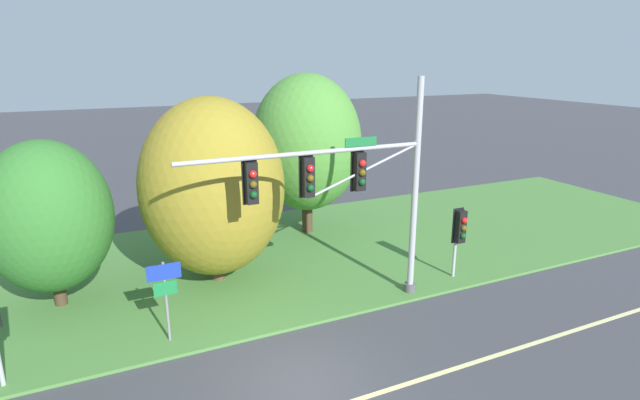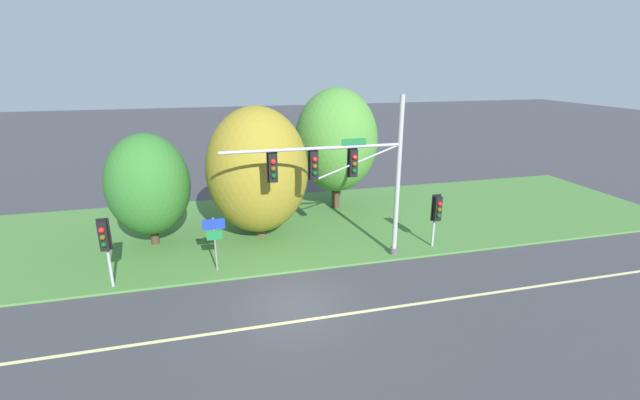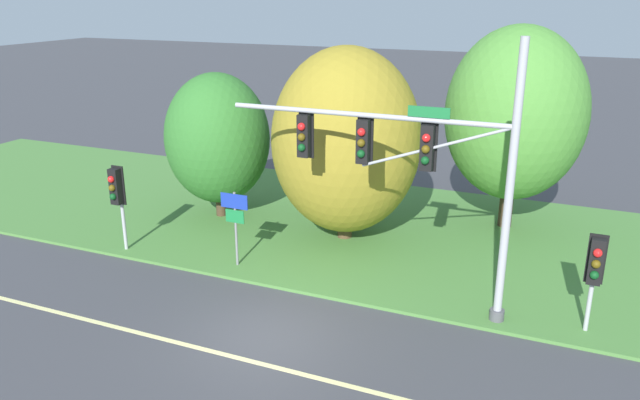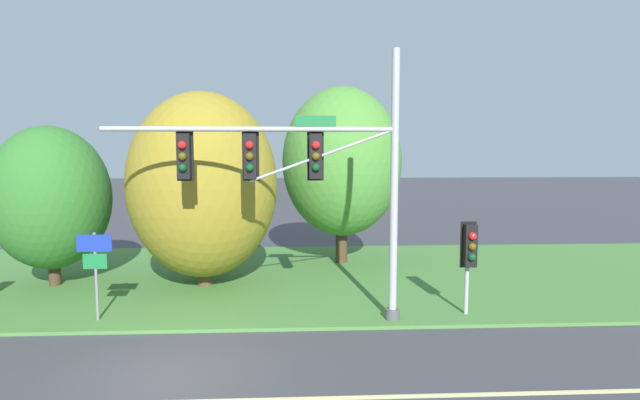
{
  "view_description": "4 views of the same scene",
  "coord_description": "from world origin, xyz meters",
  "px_view_note": "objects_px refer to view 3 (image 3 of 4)",
  "views": [
    {
      "loc": [
        -4.33,
        -10.33,
        8.19
      ],
      "look_at": [
        2.55,
        4.43,
        3.5
      ],
      "focal_mm": 28.0,
      "sensor_mm": 36.0,
      "label": 1
    },
    {
      "loc": [
        -2.67,
        -14.33,
        8.9
      ],
      "look_at": [
        2.19,
        4.65,
        2.59
      ],
      "focal_mm": 24.0,
      "sensor_mm": 36.0,
      "label": 2
    },
    {
      "loc": [
        6.93,
        -12.66,
        8.66
      ],
      "look_at": [
        0.15,
        3.26,
        2.78
      ],
      "focal_mm": 35.0,
      "sensor_mm": 36.0,
      "label": 3
    },
    {
      "loc": [
        2.73,
        -10.55,
        4.84
      ],
      "look_at": [
        3.44,
        3.67,
        3.45
      ],
      "focal_mm": 28.0,
      "sensor_mm": 36.0,
      "label": 4
    }
  ],
  "objects_px": {
    "traffic_signal_mast": "(417,160)",
    "pedestrian_signal_near_kerb": "(117,191)",
    "route_sign_post": "(235,216)",
    "tree_nearest_road": "(218,139)",
    "tree_left_of_mast": "(346,141)",
    "tree_behind_signpost": "(515,114)",
    "pedestrian_signal_further_along": "(595,266)"
  },
  "relations": [
    {
      "from": "pedestrian_signal_further_along",
      "to": "tree_left_of_mast",
      "type": "bearing_deg",
      "value": 155.17
    },
    {
      "from": "route_sign_post",
      "to": "tree_nearest_road",
      "type": "distance_m",
      "value": 5.1
    },
    {
      "from": "pedestrian_signal_further_along",
      "to": "tree_behind_signpost",
      "type": "height_order",
      "value": "tree_behind_signpost"
    },
    {
      "from": "tree_left_of_mast",
      "to": "tree_behind_signpost",
      "type": "bearing_deg",
      "value": 33.48
    },
    {
      "from": "tree_left_of_mast",
      "to": "tree_behind_signpost",
      "type": "xyz_separation_m",
      "value": [
        5.2,
        3.44,
        0.72
      ]
    },
    {
      "from": "pedestrian_signal_further_along",
      "to": "tree_behind_signpost",
      "type": "relative_size",
      "value": 0.37
    },
    {
      "from": "traffic_signal_mast",
      "to": "tree_behind_signpost",
      "type": "distance_m",
      "value": 7.62
    },
    {
      "from": "tree_behind_signpost",
      "to": "tree_left_of_mast",
      "type": "bearing_deg",
      "value": -146.52
    },
    {
      "from": "tree_left_of_mast",
      "to": "traffic_signal_mast",
      "type": "bearing_deg",
      "value": -48.58
    },
    {
      "from": "pedestrian_signal_near_kerb",
      "to": "tree_nearest_road",
      "type": "height_order",
      "value": "tree_nearest_road"
    },
    {
      "from": "tree_nearest_road",
      "to": "pedestrian_signal_further_along",
      "type": "bearing_deg",
      "value": -16.51
    },
    {
      "from": "tree_left_of_mast",
      "to": "tree_behind_signpost",
      "type": "height_order",
      "value": "tree_behind_signpost"
    },
    {
      "from": "pedestrian_signal_near_kerb",
      "to": "tree_behind_signpost",
      "type": "height_order",
      "value": "tree_behind_signpost"
    },
    {
      "from": "tree_nearest_road",
      "to": "tree_left_of_mast",
      "type": "distance_m",
      "value": 5.36
    },
    {
      "from": "pedestrian_signal_further_along",
      "to": "route_sign_post",
      "type": "relative_size",
      "value": 1.1
    },
    {
      "from": "route_sign_post",
      "to": "tree_nearest_road",
      "type": "relative_size",
      "value": 0.44
    },
    {
      "from": "traffic_signal_mast",
      "to": "route_sign_post",
      "type": "distance_m",
      "value": 6.42
    },
    {
      "from": "route_sign_post",
      "to": "tree_left_of_mast",
      "type": "bearing_deg",
      "value": 57.26
    },
    {
      "from": "tree_behind_signpost",
      "to": "tree_nearest_road",
      "type": "bearing_deg",
      "value": -163.01
    },
    {
      "from": "tree_nearest_road",
      "to": "tree_left_of_mast",
      "type": "bearing_deg",
      "value": -2.35
    },
    {
      "from": "pedestrian_signal_further_along",
      "to": "tree_nearest_road",
      "type": "xyz_separation_m",
      "value": [
        -13.54,
        4.01,
        1.18
      ]
    },
    {
      "from": "tree_nearest_road",
      "to": "tree_left_of_mast",
      "type": "height_order",
      "value": "tree_left_of_mast"
    },
    {
      "from": "tree_nearest_road",
      "to": "tree_left_of_mast",
      "type": "xyz_separation_m",
      "value": [
        5.34,
        -0.22,
        0.45
      ]
    },
    {
      "from": "traffic_signal_mast",
      "to": "route_sign_post",
      "type": "height_order",
      "value": "traffic_signal_mast"
    },
    {
      "from": "traffic_signal_mast",
      "to": "tree_left_of_mast",
      "type": "height_order",
      "value": "traffic_signal_mast"
    },
    {
      "from": "pedestrian_signal_near_kerb",
      "to": "tree_behind_signpost",
      "type": "bearing_deg",
      "value": 32.99
    },
    {
      "from": "tree_nearest_road",
      "to": "tree_left_of_mast",
      "type": "relative_size",
      "value": 0.83
    },
    {
      "from": "traffic_signal_mast",
      "to": "pedestrian_signal_near_kerb",
      "type": "bearing_deg",
      "value": -178.85
    },
    {
      "from": "traffic_signal_mast",
      "to": "tree_behind_signpost",
      "type": "bearing_deg",
      "value": 77.29
    },
    {
      "from": "pedestrian_signal_near_kerb",
      "to": "tree_nearest_road",
      "type": "bearing_deg",
      "value": 74.51
    },
    {
      "from": "pedestrian_signal_near_kerb",
      "to": "tree_nearest_road",
      "type": "xyz_separation_m",
      "value": [
        1.22,
        4.41,
        0.96
      ]
    },
    {
      "from": "pedestrian_signal_further_along",
      "to": "route_sign_post",
      "type": "distance_m",
      "value": 10.56
    }
  ]
}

